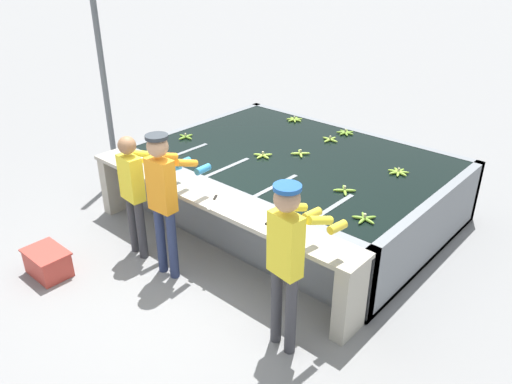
{
  "coord_description": "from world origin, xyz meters",
  "views": [
    {
      "loc": [
        3.9,
        -3.32,
        3.58
      ],
      "look_at": [
        0.0,
        1.07,
        0.63
      ],
      "focal_mm": 35.0,
      "sensor_mm": 36.0,
      "label": 1
    }
  ],
  "objects": [
    {
      "name": "banana_bunch_floating_1",
      "position": [
        -0.94,
        3.1,
        0.91
      ],
      "size": [
        0.28,
        0.28,
        0.08
      ],
      "color": "#8CB738",
      "rests_on": "wash_tank"
    },
    {
      "name": "worker_2",
      "position": [
        1.61,
        -0.32,
        1.09
      ],
      "size": [
        0.47,
        0.75,
        1.76
      ],
      "color": "#38383D",
      "rests_on": "ground"
    },
    {
      "name": "banana_bunch_floating_4",
      "position": [
        0.04,
        1.96,
        0.91
      ],
      "size": [
        0.23,
        0.23,
        0.08
      ],
      "color": "#9EC642",
      "rests_on": "wash_tank"
    },
    {
      "name": "knife_1",
      "position": [
        0.14,
        0.17,
        0.91
      ],
      "size": [
        0.2,
        0.32,
        0.02
      ],
      "color": "silver",
      "rests_on": "work_ledge"
    },
    {
      "name": "banana_bunch_floating_5",
      "position": [
        -0.31,
        1.56,
        0.91
      ],
      "size": [
        0.28,
        0.27,
        0.08
      ],
      "color": "#9EC642",
      "rests_on": "wash_tank"
    },
    {
      "name": "worker_1",
      "position": [
        -0.17,
        -0.29,
        1.09
      ],
      "size": [
        0.43,
        0.74,
        1.77
      ],
      "color": "navy",
      "rests_on": "ground"
    },
    {
      "name": "banana_bunch_ledge_0",
      "position": [
        -1.47,
        0.24,
        0.92
      ],
      "size": [
        0.28,
        0.28,
        0.08
      ],
      "color": "#7FAD33",
      "rests_on": "work_ledge"
    },
    {
      "name": "crate",
      "position": [
        -1.23,
        -1.29,
        0.16
      ],
      "size": [
        0.55,
        0.39,
        0.32
      ],
      "color": "#B73D33",
      "rests_on": "ground"
    },
    {
      "name": "worker_0",
      "position": [
        -0.78,
        -0.26,
        0.95
      ],
      "size": [
        0.45,
        0.72,
        1.59
      ],
      "color": "#38383D",
      "rests_on": "ground"
    },
    {
      "name": "banana_bunch_floating_0",
      "position": [
        1.67,
        0.95,
        0.91
      ],
      "size": [
        0.28,
        0.27,
        0.08
      ],
      "color": "#75A333",
      "rests_on": "wash_tank"
    },
    {
      "name": "ground_plane",
      "position": [
        0.0,
        0.0,
        0.0
      ],
      "size": [
        80.0,
        80.0,
        0.0
      ],
      "primitive_type": "plane",
      "color": "gray",
      "rests_on": "ground"
    },
    {
      "name": "work_ledge",
      "position": [
        0.0,
        0.23,
        0.63
      ],
      "size": [
        4.18,
        0.45,
        0.9
      ],
      "color": "#A8A393",
      "rests_on": "ground"
    },
    {
      "name": "banana_bunch_floating_3",
      "position": [
        1.37,
        2.3,
        0.91
      ],
      "size": [
        0.28,
        0.28,
        0.08
      ],
      "color": "#8CB738",
      "rests_on": "wash_tank"
    },
    {
      "name": "banana_bunch_floating_7",
      "position": [
        0.05,
        3.12,
        0.91
      ],
      "size": [
        0.28,
        0.28,
        0.08
      ],
      "color": "#75A333",
      "rests_on": "wash_tank"
    },
    {
      "name": "support_post_left",
      "position": [
        -2.87,
        0.8,
        1.6
      ],
      "size": [
        0.09,
        0.09,
        3.2
      ],
      "color": "slate",
      "rests_on": "ground"
    },
    {
      "name": "wash_tank",
      "position": [
        0.0,
        1.92,
        0.44
      ],
      "size": [
        4.18,
        2.98,
        0.9
      ],
      "color": "gray",
      "rests_on": "ground"
    },
    {
      "name": "knife_0",
      "position": [
        1.05,
        0.19,
        0.91
      ],
      "size": [
        0.35,
        0.11,
        0.02
      ],
      "color": "silver",
      "rests_on": "work_ledge"
    },
    {
      "name": "banana_bunch_floating_2",
      "position": [
        1.14,
        1.38,
        0.91
      ],
      "size": [
        0.24,
        0.24,
        0.08
      ],
      "color": "#7FAD33",
      "rests_on": "wash_tank"
    },
    {
      "name": "banana_bunch_floating_8",
      "position": [
        -1.67,
        1.33,
        0.91
      ],
      "size": [
        0.28,
        0.28,
        0.08
      ],
      "color": "#75A333",
      "rests_on": "wash_tank"
    },
    {
      "name": "banana_bunch_floating_6",
      "position": [
        0.04,
        2.7,
        0.91
      ],
      "size": [
        0.28,
        0.28,
        0.08
      ],
      "color": "#9EC642",
      "rests_on": "wash_tank"
    }
  ]
}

